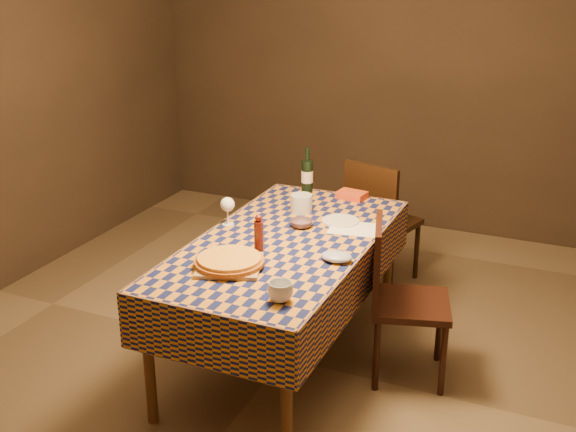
{
  "coord_description": "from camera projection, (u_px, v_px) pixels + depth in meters",
  "views": [
    {
      "loc": [
        1.53,
        -3.42,
        2.33
      ],
      "look_at": [
        0.0,
        0.05,
        0.9
      ],
      "focal_mm": 45.0,
      "sensor_mm": 36.0,
      "label": 1
    }
  ],
  "objects": [
    {
      "name": "room",
      "position": [
        284.0,
        140.0,
        3.85
      ],
      "size": [
        5.0,
        5.1,
        2.7
      ],
      "color": "brown",
      "rests_on": "ground"
    },
    {
      "name": "dining_table",
      "position": [
        284.0,
        253.0,
        4.08
      ],
      "size": [
        0.94,
        1.84,
        0.77
      ],
      "color": "brown",
      "rests_on": "ground"
    },
    {
      "name": "cutting_board",
      "position": [
        230.0,
        265.0,
        3.72
      ],
      "size": [
        0.41,
        0.41,
        0.02
      ],
      "primitive_type": "cube",
      "rotation": [
        0.0,
        0.0,
        0.34
      ],
      "color": "#AB8150",
      "rests_on": "dining_table"
    },
    {
      "name": "pizza",
      "position": [
        229.0,
        260.0,
        3.71
      ],
      "size": [
        0.45,
        0.45,
        0.04
      ],
      "color": "#934C18",
      "rests_on": "cutting_board"
    },
    {
      "name": "pepper_mill",
      "position": [
        259.0,
        235.0,
        3.87
      ],
      "size": [
        0.06,
        0.06,
        0.21
      ],
      "color": "#511512",
      "rests_on": "dining_table"
    },
    {
      "name": "bowl",
      "position": [
        301.0,
        224.0,
        4.24
      ],
      "size": [
        0.15,
        0.15,
        0.04
      ],
      "primitive_type": "imported",
      "rotation": [
        0.0,
        0.0,
        0.11
      ],
      "color": "#5E464F",
      "rests_on": "dining_table"
    },
    {
      "name": "wine_glass",
      "position": [
        227.0,
        205.0,
        4.24
      ],
      "size": [
        0.09,
        0.09,
        0.17
      ],
      "color": "white",
      "rests_on": "dining_table"
    },
    {
      "name": "wine_bottle",
      "position": [
        307.0,
        176.0,
        4.81
      ],
      "size": [
        0.1,
        0.1,
        0.31
      ],
      "color": "black",
      "rests_on": "dining_table"
    },
    {
      "name": "deli_tub",
      "position": [
        301.0,
        203.0,
        4.47
      ],
      "size": [
        0.17,
        0.17,
        0.11
      ],
      "primitive_type": "cylinder",
      "rotation": [
        0.0,
        0.0,
        -0.38
      ],
      "color": "silver",
      "rests_on": "dining_table"
    },
    {
      "name": "takeout_container",
      "position": [
        352.0,
        195.0,
        4.72
      ],
      "size": [
        0.2,
        0.15,
        0.05
      ],
      "primitive_type": "cube",
      "rotation": [
        0.0,
        0.0,
        -0.14
      ],
      "color": "#D2431B",
      "rests_on": "dining_table"
    },
    {
      "name": "white_plate",
      "position": [
        341.0,
        221.0,
        4.33
      ],
      "size": [
        0.26,
        0.26,
        0.01
      ],
      "primitive_type": "cylinder",
      "rotation": [
        0.0,
        0.0,
        0.19
      ],
      "color": "white",
      "rests_on": "dining_table"
    },
    {
      "name": "tumbler",
      "position": [
        280.0,
        292.0,
        3.35
      ],
      "size": [
        0.14,
        0.14,
        0.09
      ],
      "primitive_type": "imported",
      "rotation": [
        0.0,
        0.0,
        -0.19
      ],
      "color": "silver",
      "rests_on": "dining_table"
    },
    {
      "name": "flour_patch",
      "position": [
        354.0,
        229.0,
        4.22
      ],
      "size": [
        0.32,
        0.27,
        0.0
      ],
      "primitive_type": "cube",
      "rotation": [
        0.0,
        0.0,
        0.17
      ],
      "color": "white",
      "rests_on": "dining_table"
    },
    {
      "name": "flour_bag",
      "position": [
        337.0,
        257.0,
        3.79
      ],
      "size": [
        0.2,
        0.18,
        0.05
      ],
      "primitive_type": "ellipsoid",
      "rotation": [
        0.0,
        0.0,
        0.41
      ],
      "color": "#9BA9C7",
      "rests_on": "dining_table"
    },
    {
      "name": "chair_far",
      "position": [
        378.0,
        217.0,
        5.11
      ],
      "size": [
        0.52,
        0.52,
        0.93
      ],
      "color": "black",
      "rests_on": "ground"
    },
    {
      "name": "chair_right",
      "position": [
        397.0,
        292.0,
        4.0
      ],
      "size": [
        0.53,
        0.52,
        0.93
      ],
      "color": "black",
      "rests_on": "ground"
    }
  ]
}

